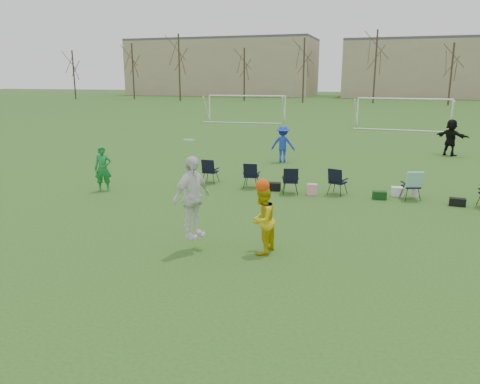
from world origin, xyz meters
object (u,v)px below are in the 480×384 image
at_px(goal_mid, 404,105).
at_px(fielder_blue, 283,144).
at_px(goal_left, 247,101).
at_px(fielder_green_near, 103,169).
at_px(center_contest, 222,206).
at_px(fielder_black, 451,137).

bearing_deg(goal_mid, fielder_blue, -103.70).
bearing_deg(goal_left, fielder_green_near, -88.53).
bearing_deg(center_contest, fielder_black, 68.52).
height_order(center_contest, goal_mid, center_contest).
bearing_deg(fielder_black, goal_left, -8.39).
relative_size(fielder_blue, goal_left, 0.24).
distance_m(fielder_blue, center_contest, 12.53).
bearing_deg(goal_mid, fielder_black, -76.64).
distance_m(fielder_black, center_contest, 18.44).
height_order(center_contest, goal_left, center_contest).
distance_m(fielder_green_near, goal_mid, 28.47).
height_order(fielder_black, center_contest, center_contest).
relative_size(fielder_green_near, fielder_blue, 0.93).
xyz_separation_m(fielder_blue, goal_mid, (5.85, 18.34, 1.02)).
xyz_separation_m(fielder_black, goal_mid, (-2.25, 13.63, 0.95)).
bearing_deg(fielder_green_near, goal_left, 71.04).
xyz_separation_m(fielder_blue, goal_left, (-8.15, 20.34, 1.02)).
bearing_deg(fielder_green_near, fielder_blue, 32.87).
bearing_deg(fielder_blue, center_contest, 93.22).
xyz_separation_m(fielder_blue, fielder_black, (8.10, 4.70, 0.07)).
relative_size(fielder_blue, goal_mid, 0.24).
bearing_deg(goal_mid, fielder_green_near, -108.29).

